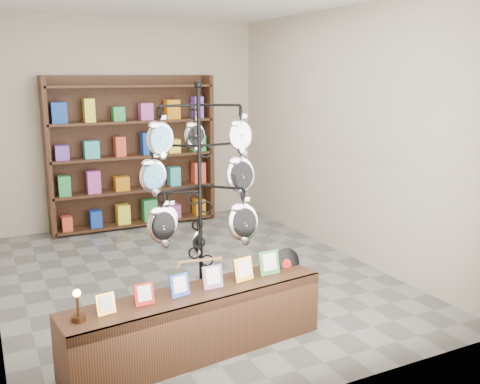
% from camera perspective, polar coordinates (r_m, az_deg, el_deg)
% --- Properties ---
extents(ground, '(5.00, 5.00, 0.00)m').
position_cam_1_polar(ground, '(6.10, -5.14, -8.89)').
color(ground, slate).
rests_on(ground, ground).
extents(room_envelope, '(5.00, 5.00, 5.00)m').
position_cam_1_polar(room_envelope, '(5.69, -5.51, 8.73)').
color(room_envelope, '#AEA38C').
rests_on(room_envelope, ground).
extents(display_tree, '(1.14, 1.10, 2.17)m').
position_cam_1_polar(display_tree, '(4.71, -4.32, 0.61)').
color(display_tree, black).
rests_on(display_tree, ground).
extents(front_shelf, '(2.20, 0.68, 0.76)m').
position_cam_1_polar(front_shelf, '(4.43, -4.59, -13.69)').
color(front_shelf, black).
rests_on(front_shelf, ground).
extents(back_shelving, '(2.42, 0.36, 2.20)m').
position_cam_1_polar(back_shelving, '(7.95, -11.36, 3.65)').
color(back_shelving, black).
rests_on(back_shelving, ground).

